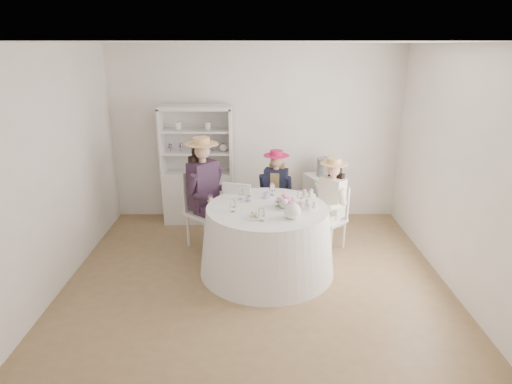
{
  "coord_description": "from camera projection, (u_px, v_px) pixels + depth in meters",
  "views": [
    {
      "loc": [
        -0.01,
        -4.61,
        2.68
      ],
      "look_at": [
        0.0,
        0.1,
        1.05
      ],
      "focal_mm": 30.0,
      "sensor_mm": 36.0,
      "label": 1
    }
  ],
  "objects": [
    {
      "name": "stemware_set",
      "position": [
        267.0,
        201.0,
        5.08
      ],
      "size": [
        0.89,
        0.93,
        0.15
      ],
      "color": "white",
      "rests_on": "tea_table"
    },
    {
      "name": "sandwich_plate",
      "position": [
        256.0,
        216.0,
        4.81
      ],
      "size": [
        0.24,
        0.24,
        0.05
      ],
      "rotation": [
        0.0,
        0.0,
        -0.11
      ],
      "color": "white",
      "rests_on": "tea_table"
    },
    {
      "name": "teacup_c",
      "position": [
        288.0,
        201.0,
        5.21
      ],
      "size": [
        0.1,
        0.1,
        0.06
      ],
      "primitive_type": "imported",
      "rotation": [
        0.0,
        0.0,
        -0.31
      ],
      "color": "white",
      "rests_on": "tea_table"
    },
    {
      "name": "guest_mid",
      "position": [
        276.0,
        188.0,
        6.14
      ],
      "size": [
        0.48,
        0.51,
        1.28
      ],
      "rotation": [
        0.0,
        0.0,
        -0.24
      ],
      "color": "silver",
      "rests_on": "ground"
    },
    {
      "name": "tea_table",
      "position": [
        267.0,
        239.0,
        5.24
      ],
      "size": [
        1.66,
        1.66,
        0.84
      ],
      "rotation": [
        0.0,
        0.0,
        0.04
      ],
      "color": "white",
      "rests_on": "ground"
    },
    {
      "name": "teacup_b",
      "position": [
        266.0,
        196.0,
        5.38
      ],
      "size": [
        0.09,
        0.09,
        0.07
      ],
      "primitive_type": "imported",
      "rotation": [
        0.0,
        0.0,
        0.2
      ],
      "color": "white",
      "rests_on": "tea_table"
    },
    {
      "name": "ceiling",
      "position": [
        256.0,
        42.0,
        4.35
      ],
      "size": [
        4.5,
        4.5,
        0.0
      ],
      "primitive_type": "plane",
      "rotation": [
        3.14,
        0.0,
        0.0
      ],
      "color": "white",
      "rests_on": "wall_back"
    },
    {
      "name": "wall_front",
      "position": [
        257.0,
        252.0,
        2.9
      ],
      "size": [
        4.5,
        0.0,
        4.5
      ],
      "primitive_type": "plane",
      "rotation": [
        -1.57,
        0.0,
        0.0
      ],
      "color": "silver",
      "rests_on": "ground"
    },
    {
      "name": "flower_bowl",
      "position": [
        286.0,
        205.0,
        5.09
      ],
      "size": [
        0.29,
        0.29,
        0.06
      ],
      "primitive_type": "imported",
      "rotation": [
        0.0,
        0.0,
        0.32
      ],
      "color": "white",
      "rests_on": "tea_table"
    },
    {
      "name": "side_table",
      "position": [
        324.0,
        199.0,
        6.66
      ],
      "size": [
        0.64,
        0.64,
        0.78
      ],
      "primitive_type": "cube",
      "rotation": [
        0.0,
        0.0,
        0.36
      ],
      "color": "silver",
      "rests_on": "ground"
    },
    {
      "name": "teacup_a",
      "position": [
        249.0,
        199.0,
        5.28
      ],
      "size": [
        0.08,
        0.08,
        0.06
      ],
      "primitive_type": "imported",
      "rotation": [
        0.0,
        0.0,
        0.05
      ],
      "color": "white",
      "rests_on": "tea_table"
    },
    {
      "name": "wall_back",
      "position": [
        256.0,
        134.0,
        6.68
      ],
      "size": [
        4.5,
        0.0,
        4.5
      ],
      "primitive_type": "plane",
      "rotation": [
        1.57,
        0.0,
        0.0
      ],
      "color": "silver",
      "rests_on": "ground"
    },
    {
      "name": "wall_right",
      "position": [
        456.0,
        170.0,
        4.79
      ],
      "size": [
        0.0,
        4.5,
        4.5
      ],
      "primitive_type": "plane",
      "rotation": [
        1.57,
        0.0,
        -1.57
      ],
      "color": "silver",
      "rests_on": "ground"
    },
    {
      "name": "cupcake_stand",
      "position": [
        308.0,
        201.0,
        5.06
      ],
      "size": [
        0.23,
        0.23,
        0.22
      ],
      "rotation": [
        0.0,
        0.0,
        0.01
      ],
      "color": "white",
      "rests_on": "tea_table"
    },
    {
      "name": "hutch",
      "position": [
        199.0,
        181.0,
        6.68
      ],
      "size": [
        1.22,
        0.78,
        1.82
      ],
      "rotation": [
        0.0,
        0.0,
        0.37
      ],
      "color": "silver",
      "rests_on": "ground"
    },
    {
      "name": "guest_right",
      "position": [
        331.0,
        199.0,
        5.71
      ],
      "size": [
        0.54,
        0.54,
        1.28
      ],
      "rotation": [
        0.0,
        0.0,
        -0.81
      ],
      "color": "silver",
      "rests_on": "ground"
    },
    {
      "name": "table_teapot",
      "position": [
        293.0,
        211.0,
        4.75
      ],
      "size": [
        0.26,
        0.19,
        0.2
      ],
      "rotation": [
        0.0,
        0.0,
        0.06
      ],
      "color": "white",
      "rests_on": "tea_table"
    },
    {
      "name": "flower_arrangement",
      "position": [
        285.0,
        200.0,
        5.05
      ],
      "size": [
        0.19,
        0.2,
        0.07
      ],
      "rotation": [
        0.0,
        0.0,
        -0.05
      ],
      "color": "pink",
      "rests_on": "tea_table"
    },
    {
      "name": "hatbox",
      "position": [
        326.0,
        167.0,
        6.49
      ],
      "size": [
        0.3,
        0.3,
        0.27
      ],
      "primitive_type": "cylinder",
      "rotation": [
        0.0,
        0.0,
        0.11
      ],
      "color": "black",
      "rests_on": "side_table"
    },
    {
      "name": "wall_left",
      "position": [
        55.0,
        170.0,
        4.79
      ],
      "size": [
        0.0,
        4.5,
        4.5
      ],
      "primitive_type": "plane",
      "rotation": [
        1.57,
        0.0,
        1.57
      ],
      "color": "silver",
      "rests_on": "ground"
    },
    {
      "name": "ground",
      "position": [
        256.0,
        276.0,
        5.23
      ],
      "size": [
        4.5,
        4.5,
        0.0
      ],
      "primitive_type": "plane",
      "color": "olive",
      "rests_on": "ground"
    },
    {
      "name": "spare_chair",
      "position": [
        239.0,
        213.0,
        5.75
      ],
      "size": [
        0.5,
        0.5,
        0.98
      ],
      "rotation": [
        0.0,
        0.0,
        2.87
      ],
      "color": "silver",
      "rests_on": "ground"
    },
    {
      "name": "guest_left",
      "position": [
        205.0,
        187.0,
        5.72
      ],
      "size": [
        0.66,
        0.64,
        1.54
      ],
      "rotation": [
        0.0,
        0.0,
        0.86
      ],
      "color": "silver",
      "rests_on": "ground"
    }
  ]
}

